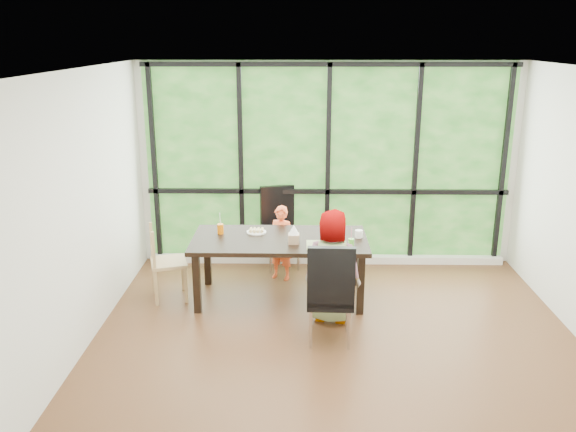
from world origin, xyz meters
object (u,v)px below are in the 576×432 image
object	(u,v)px
dining_table	(280,268)
white_mug	(359,234)
child_older	(334,267)
orange_cup	(220,229)
green_cup	(351,243)
chair_window_leather	(281,229)
chair_interior_leather	(330,291)
tissue_box	(294,239)
chair_end_beech	(169,262)
child_toddler	(281,243)
plate_far	(256,232)
plate_near	(330,245)

from	to	relation	value
dining_table	white_mug	world-z (taller)	white_mug
child_older	orange_cup	bearing A→B (deg)	-16.94
child_older	green_cup	world-z (taller)	child_older
green_cup	white_mug	xyz separation A→B (m)	(0.12, 0.34, -0.01)
chair_window_leather	green_cup	world-z (taller)	chair_window_leather
chair_interior_leather	orange_cup	world-z (taller)	chair_interior_leather
tissue_box	orange_cup	bearing A→B (deg)	159.63
dining_table	chair_interior_leather	size ratio (longest dim) A/B	1.87
chair_window_leather	tissue_box	size ratio (longest dim) A/B	8.57
chair_end_beech	child_older	distance (m)	1.98
dining_table	child_toddler	size ratio (longest dim) A/B	2.11
chair_end_beech	green_cup	distance (m)	2.15
plate_far	orange_cup	distance (m)	0.43
chair_interior_leather	orange_cup	distance (m)	1.72
chair_window_leather	chair_interior_leather	xyz separation A→B (m)	(0.56, -2.00, 0.00)
chair_window_leather	chair_end_beech	distance (m)	1.64
plate_near	green_cup	size ratio (longest dim) A/B	2.09
dining_table	tissue_box	world-z (taller)	tissue_box
orange_cup	tissue_box	world-z (taller)	orange_cup
plate_far	plate_near	bearing A→B (deg)	-26.80
chair_window_leather	plate_far	xyz separation A→B (m)	(-0.27, -0.80, 0.22)
chair_interior_leather	green_cup	size ratio (longest dim) A/B	10.51
plate_near	dining_table	bearing A→B (deg)	157.65
dining_table	child_toddler	xyz separation A→B (m)	(-0.00, 0.60, 0.11)
white_mug	chair_window_leather	bearing A→B (deg)	134.50
chair_interior_leather	tissue_box	bearing A→B (deg)	-64.45
green_cup	plate_near	bearing A→B (deg)	164.28
dining_table	plate_far	world-z (taller)	plate_far
chair_interior_leather	child_toddler	xyz separation A→B (m)	(-0.54, 1.61, -0.06)
child_toddler	dining_table	bearing A→B (deg)	-66.71
chair_interior_leather	child_older	xyz separation A→B (m)	(0.06, 0.45, 0.09)
child_older	plate_far	world-z (taller)	child_older
child_older	tissue_box	bearing A→B (deg)	-30.40
chair_window_leather	child_older	xyz separation A→B (m)	(0.61, -1.55, 0.09)
plate_near	child_older	bearing A→B (deg)	-85.81
child_toddler	green_cup	world-z (taller)	child_toddler
dining_table	orange_cup	world-z (taller)	orange_cup
plate_far	tissue_box	size ratio (longest dim) A/B	1.86
green_cup	tissue_box	bearing A→B (deg)	168.27
dining_table	chair_window_leather	xyz separation A→B (m)	(-0.02, 0.99, 0.17)
child_toddler	plate_near	size ratio (longest dim) A/B	4.47
chair_interior_leather	chair_window_leather	bearing A→B (deg)	-72.87
chair_end_beech	orange_cup	xyz separation A→B (m)	(0.60, 0.18, 0.36)
plate_far	tissue_box	world-z (taller)	tissue_box
white_mug	orange_cup	bearing A→B (deg)	175.99
dining_table	white_mug	xyz separation A→B (m)	(0.92, 0.04, 0.42)
child_toddler	green_cup	xyz separation A→B (m)	(0.80, -0.90, 0.32)
orange_cup	green_cup	xyz separation A→B (m)	(1.50, -0.45, -0.01)
chair_interior_leather	plate_far	distance (m)	1.47
chair_window_leather	white_mug	distance (m)	1.36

